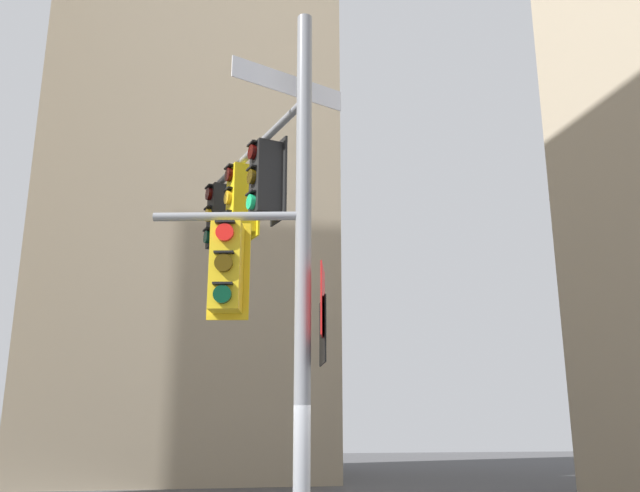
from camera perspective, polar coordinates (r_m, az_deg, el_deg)
building_mid_block at (r=38.85m, az=-10.67°, el=10.10°), size 13.42×13.42×37.39m
signal_pole_assembly at (r=8.67m, az=-5.31°, el=0.60°), size 2.31×3.65×7.21m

